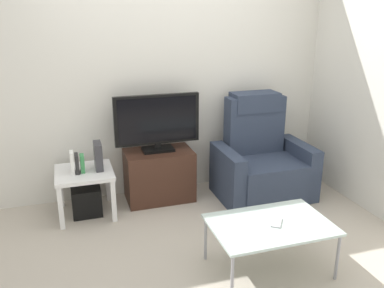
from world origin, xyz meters
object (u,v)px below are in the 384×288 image
object	(u,v)px
television	(157,122)
book_rightmost	(82,163)
recliner_armchair	(261,161)
coffee_table	(270,226)
side_table	(85,178)
subwoofer_box	(87,200)
tv_stand	(159,175)
book_leftmost	(72,163)
cell_phone	(277,222)
game_console	(98,156)
book_middle	(77,163)

from	to	relation	value
television	book_rightmost	distance (m)	0.84
recliner_armchair	coffee_table	xyz separation A→B (m)	(-0.56, -1.27, -0.00)
side_table	television	bearing A→B (deg)	9.59
subwoofer_box	side_table	bearing A→B (deg)	90.00
television	recliner_armchair	xyz separation A→B (m)	(1.08, -0.22, -0.47)
tv_stand	subwoofer_box	world-z (taller)	tv_stand
book_leftmost	television	bearing A→B (deg)	9.79
cell_phone	subwoofer_box	bearing A→B (deg)	169.44
coffee_table	cell_phone	xyz separation A→B (m)	(0.04, -0.01, 0.03)
book_leftmost	cell_phone	world-z (taller)	book_leftmost
recliner_armchair	cell_phone	xyz separation A→B (m)	(-0.52, -1.28, 0.03)
side_table	game_console	xyz separation A→B (m)	(0.15, 0.01, 0.20)
television	book_rightmost	world-z (taller)	television
side_table	game_console	world-z (taller)	game_console
cell_phone	book_middle	bearing A→B (deg)	171.09
side_table	recliner_armchair	bearing A→B (deg)	-2.85
television	cell_phone	world-z (taller)	television
television	subwoofer_box	world-z (taller)	television
book_middle	book_rightmost	bearing A→B (deg)	0.00
side_table	coffee_table	world-z (taller)	side_table
game_console	television	bearing A→B (deg)	10.90
subwoofer_box	book_rightmost	world-z (taller)	book_rightmost
side_table	cell_phone	world-z (taller)	side_table
subwoofer_box	cell_phone	xyz separation A→B (m)	(1.32, -1.37, 0.26)
tv_stand	side_table	size ratio (longest dim) A/B	1.29
book_leftmost	book_middle	world-z (taller)	book_leftmost
tv_stand	subwoofer_box	bearing A→B (deg)	-171.81
book_leftmost	game_console	xyz separation A→B (m)	(0.24, 0.03, 0.03)
recliner_armchair	book_leftmost	bearing A→B (deg)	176.68
game_console	cell_phone	xyz separation A→B (m)	(1.18, -1.38, -0.18)
book_leftmost	book_rightmost	xyz separation A→B (m)	(0.09, 0.00, -0.02)
tv_stand	game_console	size ratio (longest dim) A/B	2.61
television	book_middle	xyz separation A→B (m)	(-0.82, -0.15, -0.30)
game_console	recliner_armchair	bearing A→B (deg)	-3.43
game_console	coffee_table	xyz separation A→B (m)	(1.13, -1.37, -0.21)
book_rightmost	book_leftmost	bearing A→B (deg)	180.00
television	book_middle	distance (m)	0.89
book_leftmost	game_console	size ratio (longest dim) A/B	0.79
tv_stand	subwoofer_box	xyz separation A→B (m)	(-0.76, -0.11, -0.13)
tv_stand	side_table	world-z (taller)	tv_stand
coffee_table	book_leftmost	bearing A→B (deg)	135.74
subwoofer_box	cell_phone	bearing A→B (deg)	-46.04
television	side_table	distance (m)	0.90
subwoofer_box	game_console	distance (m)	0.47
recliner_armchair	subwoofer_box	bearing A→B (deg)	175.94
recliner_armchair	book_middle	size ratio (longest dim) A/B	6.01
coffee_table	subwoofer_box	bearing A→B (deg)	133.16
book_middle	tv_stand	bearing A→B (deg)	8.99
side_table	cell_phone	xyz separation A→B (m)	(1.32, -1.37, 0.02)
side_table	coffee_table	distance (m)	1.86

